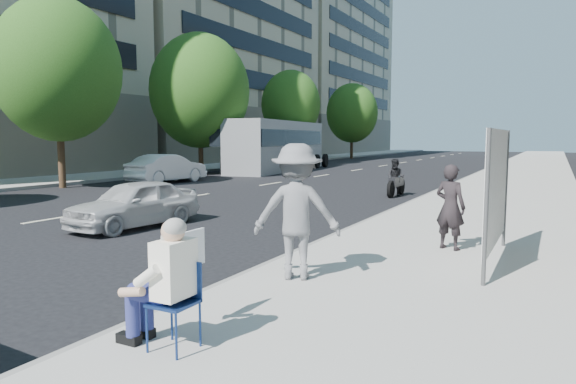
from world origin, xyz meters
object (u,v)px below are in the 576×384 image
Objects in this scene: jogger at (297,211)px; white_sedan_mid at (167,168)px; protest_banner at (496,188)px; bus at (279,146)px; white_sedan_near at (134,203)px; pedestrian_woman at (450,207)px; motorcycle at (396,179)px; seated_protester at (166,275)px.

jogger is 18.82m from white_sedan_mid.
bus reaches higher than protest_banner.
white_sedan_mid reaches higher than white_sedan_near.
white_sedan_mid is (-16.14, 10.60, -0.70)m from protest_banner.
pedestrian_woman reaches higher than white_sedan_near.
white_sedan_near is 0.28× the size of bus.
protest_banner is 11.05m from motorcycle.
seated_protester reaches higher than white_sedan_mid.
protest_banner is at bearing -65.30° from motorcycle.
protest_banner is 1.50× the size of motorcycle.
pedestrian_woman is (1.64, 5.90, 0.07)m from seated_protester.
seated_protester is 5.77m from protest_banner.
bus is at bearing 135.16° from motorcycle.
seated_protester is at bearing -37.91° from white_sedan_near.
seated_protester is at bearing 67.70° from jogger.
jogger is 6.52m from white_sedan_near.
seated_protester is 0.64× the size of motorcycle.
motorcycle is 0.17× the size of bus.
white_sedan_mid is (-13.65, 15.78, -0.17)m from seated_protester.
jogger reaches higher than pedestrian_woman.
protest_banner is (2.48, 2.34, 0.26)m from jogger.
bus is at bearing 126.35° from protest_banner.
pedestrian_woman is 0.78× the size of motorcycle.
motorcycle is at bearing -102.76° from jogger.
pedestrian_woman is 0.37× the size of white_sedan_mid.
protest_banner is 8.41m from white_sedan_near.
white_sedan_near is at bearing 177.24° from protest_banner.
white_sedan_near is 12.83m from white_sedan_mid.
pedestrian_woman is (1.63, 3.07, -0.20)m from jogger.
white_sedan_near is (-8.36, 0.40, -0.81)m from protest_banner.
white_sedan_mid is 11.01m from bus.
protest_banner is 0.88× the size of white_sedan_near.
protest_banner reaches higher than white_sedan_mid.
protest_banner is 0.72× the size of white_sedan_mid.
white_sedan_mid is at bearing 130.85° from seated_protester.
seated_protester is 0.37× the size of white_sedan_near.
white_sedan_mid is at bearing 177.86° from motorcycle.
white_sedan_near is 1.71× the size of motorcycle.
protest_banner is at bearing -158.69° from jogger.
white_sedan_near is at bearing -77.86° from bus.
seated_protester is at bearing -115.68° from protest_banner.
protest_banner is at bearing 64.32° from seated_protester.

